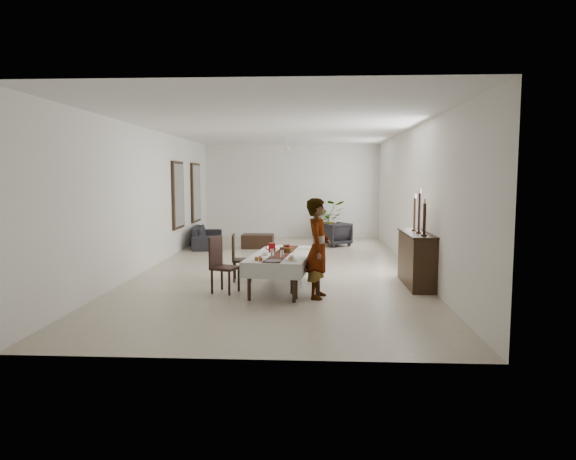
{
  "coord_description": "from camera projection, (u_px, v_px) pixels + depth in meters",
  "views": [
    {
      "loc": [
        0.81,
        -11.72,
        2.12
      ],
      "look_at": [
        0.27,
        -1.58,
        1.05
      ],
      "focal_mm": 32.0,
      "sensor_mm": 36.0,
      "label": 1
    }
  ],
  "objects": [
    {
      "name": "armchair",
      "position": [
        335.0,
        234.0,
        15.62
      ],
      "size": [
        1.09,
        1.09,
        0.72
      ],
      "primitive_type": "imported",
      "rotation": [
        0.0,
        0.0,
        3.75
      ],
      "color": "#252227",
      "rests_on": "floor"
    },
    {
      "name": "woman",
      "position": [
        318.0,
        248.0,
        8.89
      ],
      "size": [
        0.51,
        0.69,
        1.74
      ],
      "primitive_type": "imported",
      "rotation": [
        0.0,
        0.0,
        1.41
      ],
      "color": "gray",
      "rests_on": "floor"
    },
    {
      "name": "table_leg_bl",
      "position": [
        273.0,
        263.0,
        10.71
      ],
      "size": [
        0.07,
        0.07,
        0.62
      ],
      "primitive_type": "cylinder",
      "rotation": [
        0.0,
        0.0,
        -0.12
      ],
      "color": "black",
      "rests_on": "floor"
    },
    {
      "name": "saucer_right",
      "position": [
        291.0,
        258.0,
        9.06
      ],
      "size": [
        0.13,
        0.13,
        0.01
      ],
      "primitive_type": "cylinder",
      "color": "silver",
      "rests_on": "tablecloth_top"
    },
    {
      "name": "mirror_frame_near",
      "position": [
        178.0,
        195.0,
        14.08
      ],
      "size": [
        0.06,
        1.05,
        1.85
      ],
      "primitive_type": "cube",
      "color": "black",
      "rests_on": "wall_left"
    },
    {
      "name": "wine_glass_mid",
      "position": [
        272.0,
        253.0,
        9.15
      ],
      "size": [
        0.06,
        0.06,
        0.15
      ],
      "primitive_type": "cylinder",
      "color": "white",
      "rests_on": "tablecloth_top"
    },
    {
      "name": "candlestick_near_candle",
      "position": [
        425.0,
        201.0,
        9.21
      ],
      "size": [
        0.04,
        0.04,
        0.09
      ],
      "primitive_type": "cylinder",
      "color": "white",
      "rests_on": "candlestick_near_shaft"
    },
    {
      "name": "chair_right_near_leg_fr",
      "position": [
        313.0,
        280.0,
        9.33
      ],
      "size": [
        0.06,
        0.06,
        0.48
      ],
      "primitive_type": "cylinder",
      "rotation": [
        0.0,
        0.0,
        0.25
      ],
      "color": "black",
      "rests_on": "floor"
    },
    {
      "name": "jam_jar_b",
      "position": [
        256.0,
        259.0,
        8.78
      ],
      "size": [
        0.06,
        0.06,
        0.07
      ],
      "primitive_type": "cylinder",
      "color": "brown",
      "rests_on": "tablecloth_top"
    },
    {
      "name": "chair_right_far_leg_bl",
      "position": [
        295.0,
        271.0,
        10.21
      ],
      "size": [
        0.06,
        0.06,
        0.47
      ],
      "primitive_type": "cylinder",
      "rotation": [
        0.0,
        0.0,
        -0.23
      ],
      "color": "black",
      "rests_on": "floor"
    },
    {
      "name": "table_leg_br",
      "position": [
        309.0,
        264.0,
        10.58
      ],
      "size": [
        0.07,
        0.07,
        0.62
      ],
      "primitive_type": "cylinder",
      "rotation": [
        0.0,
        0.0,
        -0.12
      ],
      "color": "black",
      "rests_on": "floor"
    },
    {
      "name": "fruit_green",
      "position": [
        285.0,
        246.0,
        9.85
      ],
      "size": [
        0.07,
        0.07,
        0.07
      ],
      "primitive_type": "sphere",
      "color": "#507623",
      "rests_on": "fruit_basket"
    },
    {
      "name": "chair_left_near_leg_fr",
      "position": [
        212.0,
        282.0,
        9.26
      ],
      "size": [
        0.06,
        0.06,
        0.43
      ],
      "primitive_type": "cylinder",
      "rotation": [
        0.0,
        0.0,
        -0.34
      ],
      "color": "black",
      "rests_on": "floor"
    },
    {
      "name": "wall_back",
      "position": [
        292.0,
        191.0,
        17.7
      ],
      "size": [
        6.0,
        0.02,
        3.2
      ],
      "primitive_type": "cube",
      "color": "white",
      "rests_on": "floor"
    },
    {
      "name": "chair_right_far_leg_br",
      "position": [
        300.0,
        268.0,
        10.58
      ],
      "size": [
        0.06,
        0.06,
        0.47
      ],
      "primitive_type": "cylinder",
      "rotation": [
        0.0,
        0.0,
        -0.23
      ],
      "color": "black",
      "rests_on": "floor"
    },
    {
      "name": "chair_right_far_leg_fr",
      "position": [
        318.0,
        269.0,
        10.48
      ],
      "size": [
        0.06,
        0.06,
        0.47
      ],
      "primitive_type": "cylinder",
      "rotation": [
        0.0,
        0.0,
        -0.23
      ],
      "color": "black",
      "rests_on": "floor"
    },
    {
      "name": "chair_right_near_leg_bl",
      "position": [
        296.0,
        285.0,
        8.86
      ],
      "size": [
        0.06,
        0.06,
        0.48
      ],
      "primitive_type": "cylinder",
      "rotation": [
        0.0,
        0.0,
        0.25
      ],
      "color": "black",
      "rests_on": "floor"
    },
    {
      "name": "wall_left",
      "position": [
        151.0,
        199.0,
        11.9
      ],
      "size": [
        0.02,
        12.0,
        3.2
      ],
      "primitive_type": "cube",
      "color": "white",
      "rests_on": "floor"
    },
    {
      "name": "chair_left_far_leg_bl",
      "position": [
        251.0,
        269.0,
        10.59
      ],
      "size": [
        0.04,
        0.04,
        0.4
      ],
      "primitive_type": "cylinder",
      "rotation": [
        0.0,
        0.0,
        0.09
      ],
      "color": "black",
      "rests_on": "floor"
    },
    {
      "name": "ceiling",
      "position": [
        280.0,
        128.0,
        11.57
      ],
      "size": [
        6.0,
        12.0,
        0.02
      ],
      "primitive_type": "cube",
      "color": "white",
      "rests_on": "wall_back"
    },
    {
      "name": "table_leg_fl",
      "position": [
        249.0,
        283.0,
        8.74
      ],
      "size": [
        0.07,
        0.07,
        0.62
      ],
      "primitive_type": "cylinder",
      "rotation": [
        0.0,
        0.0,
        -0.12
      ],
      "color": "black",
      "rests_on": "floor"
    },
    {
      "name": "teacup_right",
      "position": [
        291.0,
        257.0,
        9.05
      ],
      "size": [
        0.08,
        0.08,
        0.05
      ],
      "primitive_type": "cylinder",
      "color": "white",
      "rests_on": "saucer_right"
    },
    {
      "name": "chair_left_far_leg_fl",
      "position": [
        235.0,
        270.0,
        10.58
      ],
      "size": [
        0.04,
        0.04,
        0.4
      ],
      "primitive_type": "cylinder",
      "rotation": [
        0.0,
        0.0,
        0.09
      ],
      "color": "black",
      "rests_on": "floor"
    },
    {
      "name": "coffee_table",
      "position": [
        258.0,
        241.0,
        15.16
      ],
      "size": [
        0.92,
        0.62,
        0.41
      ],
      "primitive_type": "cube",
      "rotation": [
        0.0,
        0.0,
        -0.01
      ],
      "color": "black",
      "rests_on": "floor"
    },
    {
      "name": "mirror_frame_far",
      "position": [
        196.0,
        193.0,
        16.17
      ],
      "size": [
        0.06,
        1.05,
        1.85
      ],
      "primitive_type": "cube",
      "color": "black",
      "rests_on": "wall_left"
    },
    {
      "name": "floor",
      "position": [
        280.0,
        268.0,
        11.91
      ],
      "size": [
        6.0,
        12.0,
        0.0
      ],
      "primitive_type": "cube",
      "color": "beige",
      "rests_on": "ground"
    },
    {
      "name": "candlestick_mid_base",
      "position": [
        419.0,
        233.0,
        9.72
      ],
      "size": [
        0.11,
        0.11,
        0.03
      ],
      "primitive_type": "cylinder",
      "color": "black",
      "rests_on": "sideboard_top"
    },
    {
      "name": "candlestick_far_shaft",
      "position": [
        415.0,
        214.0,
        10.13
      ],
      "size": [
        0.06,
        0.06,
        0.61
      ],
      "primitive_type": "cylinder",
      "color": "black",
      "rests_on": "candlestick_far_base"
    },
    {
      "name": "chair_right_near_back",
      "position": [
        317.0,
        249.0,
        9.07
      ],
      "size": [
        0.16,
        0.48,
        0.62
      ],
      "primitive_type": "cube",
      "rotation": [
        0.0,
        0.0,
        1.82
      ],
      "color": "black",
      "rests_on": "chair_right_near_seat"
    },
    {
      "name": "jam_jar_c",
      "position": [
        260.0,
        258.0,
        8.86
      ],
      "size": [
        0.06,
        0.06,
        0.07
      ],
      "primitive_type": "cylinder",
      "color": "#974E16",
      "rests_on": "tablecloth_top"
    },
    {
      "name": "pitcher_handle",
      "position": [
        268.0,
        247.0,
        9.79
      ],
      "size": [
        0.11,
        0.03,
        0.11
      ],
      "primitive_type": "torus",
      "rotation": [
        1.57,
        0.0,
        -0.12
      ],
      "color": "#9D0B12",
      "rests_on": "red_pitcher"
    },
    {
      "name": "chair_left_near_seat",
      "position": [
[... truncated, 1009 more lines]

